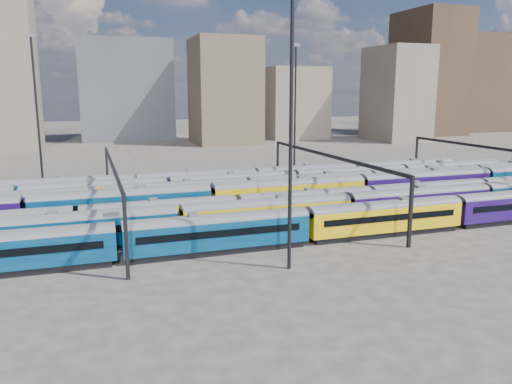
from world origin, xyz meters
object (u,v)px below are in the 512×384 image
object	(u,v)px
rake_1	(267,212)
rake_0	(385,214)
rake_2	(160,212)
mast_2	(291,123)

from	to	relation	value
rake_1	rake_0	bearing A→B (deg)	-21.04
rake_1	rake_2	xyz separation A→B (m)	(-12.00, 5.00, -0.27)
rake_0	mast_2	world-z (taller)	mast_2
rake_1	mast_2	bearing A→B (deg)	-99.99
rake_0	rake_2	xyz separation A→B (m)	(-25.00, 10.00, -0.14)
rake_0	rake_2	size ratio (longest dim) A/B	0.75
rake_0	rake_1	bearing A→B (deg)	158.96
rake_0	mast_2	xyz separation A→B (m)	(-15.11, -7.00, 11.35)
mast_2	rake_1	bearing A→B (deg)	80.01
rake_2	mast_2	xyz separation A→B (m)	(9.88, -17.00, 11.49)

